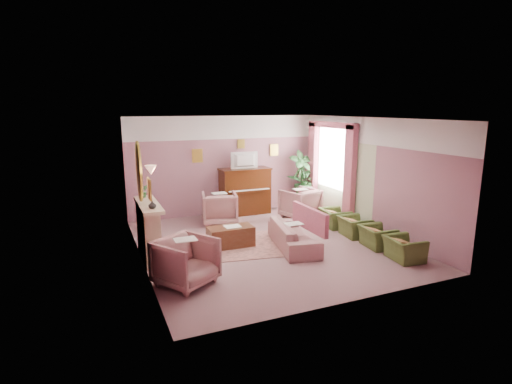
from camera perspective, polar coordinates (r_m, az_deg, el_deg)
name	(u,v)px	position (r m, az deg, el deg)	size (l,w,h in m)	color
floor	(268,244)	(9.12, 1.70, -7.43)	(5.50, 6.00, 0.01)	#886468
ceiling	(269,119)	(8.60, 1.81, 10.44)	(5.50, 6.00, 0.01)	silver
wall_back	(225,165)	(11.51, -4.52, 3.82)	(5.50, 0.02, 2.80)	slate
wall_front	(351,218)	(6.22, 13.40, -3.57)	(5.50, 0.02, 2.80)	slate
wall_left	(139,194)	(8.02, -16.40, -0.25)	(0.02, 6.00, 2.80)	slate
wall_right	(370,175)	(10.20, 15.95, 2.33)	(0.02, 6.00, 2.80)	slate
picture_rail_band	(224,128)	(11.39, -4.59, 9.17)	(5.50, 0.01, 0.65)	silver
stripe_panel	(338,180)	(11.27, 11.67, 1.75)	(0.01, 3.00, 2.15)	beige
fireplace_surround	(148,232)	(8.44, -15.14, -5.54)	(0.30, 1.40, 1.10)	beige
fireplace_inset	(154,238)	(8.50, -14.41, -6.44)	(0.18, 0.72, 0.68)	black
fire_ember	(156,246)	(8.56, -14.08, -7.55)	(0.06, 0.54, 0.10)	#FF2B0C
mantel_shelf	(148,205)	(8.30, -15.15, -1.76)	(0.40, 1.55, 0.07)	beige
hearth	(160,256)	(8.64, -13.62, -8.81)	(0.55, 1.50, 0.02)	beige
mirror_frame	(139,172)	(8.15, -16.38, 2.80)	(0.04, 0.72, 1.20)	gold
mirror_glass	(140,172)	(8.15, -16.21, 2.82)	(0.01, 0.60, 1.06)	white
sconce_shade	(151,170)	(7.10, -14.80, 3.06)	(0.20, 0.20, 0.16)	#E6AA85
piano	(245,192)	(11.51, -1.59, 0.06)	(1.40, 0.60, 1.30)	#3E1B0A
piano_keyshelf	(249,192)	(11.18, -0.94, 0.07)	(1.30, 0.12, 0.06)	#3E1B0A
piano_keys	(249,190)	(11.17, -0.94, 0.27)	(1.20, 0.08, 0.02)	white
piano_top	(245,169)	(11.39, -1.61, 3.31)	(1.45, 0.65, 0.04)	#3E1B0A
television	(245,159)	(11.30, -1.52, 4.73)	(0.80, 0.12, 0.48)	black
print_back_left	(197,156)	(11.20, -8.38, 5.15)	(0.30, 0.03, 0.38)	gold
print_back_right	(274,150)	(12.00, 2.58, 6.01)	(0.26, 0.03, 0.34)	gold
print_back_mid	(241,144)	(11.57, -2.14, 6.88)	(0.22, 0.03, 0.26)	gold
print_left_wall	(149,189)	(6.79, -15.00, 0.43)	(0.03, 0.28, 0.36)	gold
window_blind	(333,156)	(11.36, 10.94, 5.06)	(0.03, 1.40, 1.80)	white
curtain_left	(350,176)	(10.62, 13.25, 2.30)	(0.16, 0.34, 2.60)	#A74D62
curtain_right	(313,166)	(12.14, 8.14, 3.69)	(0.16, 0.34, 2.60)	#A74D62
pelmet	(332,125)	(11.24, 10.77, 9.40)	(0.16, 2.20, 0.16)	#A74D62
mantel_plant	(144,191)	(8.79, -15.65, 0.12)	(0.16, 0.16, 0.28)	#275729
mantel_vase	(152,205)	(7.79, -14.60, -1.78)	(0.16, 0.16, 0.16)	silver
area_rug	(235,246)	(9.00, -3.03, -7.67)	(2.50, 1.80, 0.01)	#9E655E
coffee_table	(231,237)	(8.92, -3.65, -6.37)	(1.00, 0.50, 0.45)	#502C19
table_paper	(233,226)	(8.87, -3.37, -4.92)	(0.35, 0.28, 0.01)	white
sofa	(293,231)	(8.85, 5.37, -5.51)	(0.62, 1.87, 0.76)	#A87875
sofa_throw	(310,219)	(8.98, 7.65, -3.83)	(0.09, 1.42, 0.52)	#A74D62
floral_armchair_left	(219,206)	(10.60, -5.25, -2.07)	(0.89, 0.89, 0.93)	#A87875
floral_armchair_right	(300,202)	(11.13, 6.29, -1.41)	(0.89, 0.89, 0.93)	#A87875
floral_armchair_front	(186,259)	(7.10, -9.98, -9.43)	(0.89, 0.89, 0.93)	#A87875
olive_chair_a	(404,245)	(8.65, 20.41, -7.11)	(0.51, 0.73, 0.63)	#465A26
olive_chair_b	(377,233)	(9.22, 16.92, -5.68)	(0.51, 0.73, 0.63)	#465A26
olive_chair_c	(354,224)	(9.83, 13.87, -4.41)	(0.51, 0.73, 0.63)	#465A26
olive_chair_d	(335,215)	(10.47, 11.20, -3.27)	(0.51, 0.73, 0.63)	#465A26
side_table	(304,197)	(12.25, 6.93, -0.73)	(0.52, 0.52, 0.70)	white
side_plant_big	(305,180)	(12.14, 6.99, 1.67)	(0.30, 0.30, 0.34)	#275729
side_plant_small	(310,182)	(12.13, 7.72, 1.49)	(0.16, 0.16, 0.28)	#275729
palm_pot	(300,203)	(12.23, 6.35, -1.60)	(0.34, 0.34, 0.34)	#A05544
palm_plant	(301,174)	(12.05, 6.45, 2.52)	(0.76, 0.76, 1.44)	#275729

